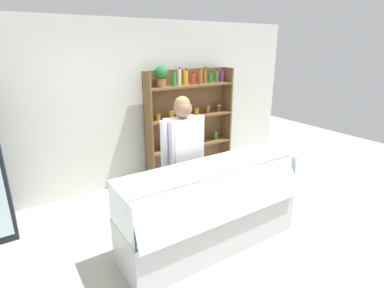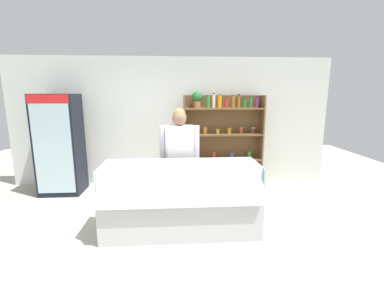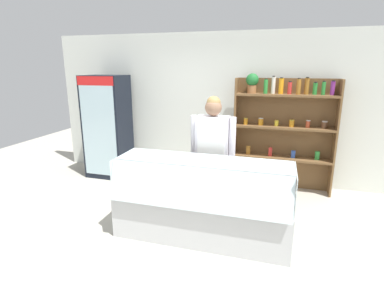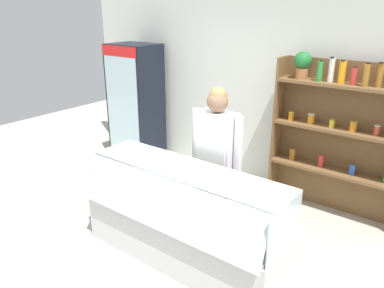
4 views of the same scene
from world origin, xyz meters
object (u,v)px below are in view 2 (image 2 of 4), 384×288
at_px(shelving_unit, 221,134).
at_px(deli_display_case, 181,211).
at_px(drinks_fridge, 60,145).
at_px(shop_clerk, 180,152).

distance_m(shelving_unit, deli_display_case, 2.26).
distance_m(drinks_fridge, deli_display_case, 2.92).
height_order(deli_display_case, shop_clerk, shop_clerk).
relative_size(shelving_unit, shop_clerk, 1.15).
relative_size(drinks_fridge, shop_clerk, 1.13).
bearing_deg(shelving_unit, drinks_fridge, -175.68).
bearing_deg(shop_clerk, deli_display_case, -90.05).
height_order(shelving_unit, deli_display_case, shelving_unit).
bearing_deg(drinks_fridge, shelving_unit, 4.32).
bearing_deg(shelving_unit, shop_clerk, -124.31).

